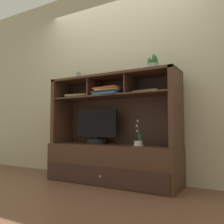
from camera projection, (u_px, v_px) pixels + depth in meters
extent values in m
cube|color=brown|center=(112.00, 184.00, 3.04)|extent=(6.00, 6.00, 0.02)
cube|color=tan|center=(122.00, 76.00, 3.37)|extent=(6.00, 0.02, 2.80)
cube|color=#40261B|center=(112.00, 164.00, 3.05)|extent=(1.70, 0.51, 0.48)
cube|color=#321F19|center=(101.00, 176.00, 2.82)|extent=(1.63, 0.01, 0.21)
sphere|color=silver|center=(100.00, 176.00, 2.81)|extent=(0.02, 0.02, 0.02)
cube|color=#40261B|center=(63.00, 112.00, 3.50)|extent=(0.06, 0.43, 0.87)
cube|color=#40261B|center=(176.00, 107.00, 2.69)|extent=(0.06, 0.43, 0.87)
cube|color=#321F19|center=(120.00, 112.00, 3.27)|extent=(1.64, 0.02, 0.84)
cube|color=#40261B|center=(112.00, 77.00, 3.12)|extent=(1.70, 0.43, 0.03)
cube|color=#40261B|center=(112.00, 96.00, 3.11)|extent=(1.58, 0.39, 0.02)
cube|color=#40261B|center=(95.00, 89.00, 3.24)|extent=(0.02, 0.36, 0.22)
cube|color=#40261B|center=(131.00, 85.00, 2.98)|extent=(0.02, 0.36, 0.22)
cylinder|color=black|center=(96.00, 141.00, 3.21)|extent=(0.26, 0.26, 0.06)
cylinder|color=black|center=(96.00, 138.00, 3.21)|extent=(0.04, 0.04, 0.03)
cube|color=black|center=(96.00, 123.00, 3.22)|extent=(0.60, 0.03, 0.35)
cube|color=black|center=(96.00, 123.00, 3.21)|extent=(0.57, 0.00, 0.32)
cylinder|color=beige|center=(138.00, 143.00, 2.85)|extent=(0.10, 0.10, 0.05)
cylinder|color=beige|center=(138.00, 145.00, 2.85)|extent=(0.12, 0.12, 0.01)
cylinder|color=#4C6B38|center=(138.00, 131.00, 2.86)|extent=(0.03, 0.02, 0.23)
sphere|color=silver|center=(137.00, 131.00, 2.86)|extent=(0.02, 0.02, 0.02)
sphere|color=silver|center=(137.00, 126.00, 2.86)|extent=(0.02, 0.02, 0.02)
sphere|color=silver|center=(138.00, 121.00, 2.89)|extent=(0.03, 0.03, 0.03)
ellipsoid|color=#25793A|center=(139.00, 138.00, 2.84)|extent=(0.05, 0.06, 0.09)
ellipsoid|color=#25793A|center=(140.00, 138.00, 2.85)|extent=(0.04, 0.05, 0.09)
cube|color=#374046|center=(79.00, 98.00, 3.37)|extent=(0.30, 0.27, 0.02)
cube|color=slate|center=(79.00, 97.00, 3.38)|extent=(0.32, 0.28, 0.01)
cube|color=gold|center=(80.00, 95.00, 3.38)|extent=(0.40, 0.27, 0.02)
cube|color=gold|center=(148.00, 92.00, 2.83)|extent=(0.33, 0.24, 0.01)
cube|color=#373E3A|center=(148.00, 91.00, 2.83)|extent=(0.33, 0.23, 0.01)
cube|color=#295889|center=(110.00, 94.00, 3.05)|extent=(0.39, 0.33, 0.02)
cube|color=navy|center=(110.00, 93.00, 3.06)|extent=(0.33, 0.24, 0.01)
cube|color=#2F383C|center=(109.00, 92.00, 3.06)|extent=(0.44, 0.27, 0.02)
cube|color=gold|center=(111.00, 90.00, 3.06)|extent=(0.33, 0.30, 0.02)
cube|color=#AD3422|center=(110.00, 89.00, 3.05)|extent=(0.38, 0.33, 0.02)
cylinder|color=slate|center=(79.00, 77.00, 3.42)|extent=(0.06, 0.06, 0.11)
cylinder|color=slate|center=(79.00, 72.00, 3.42)|extent=(0.03, 0.03, 0.02)
cylinder|color=tan|center=(79.00, 66.00, 3.43)|extent=(0.00, 0.03, 0.18)
cylinder|color=tan|center=(79.00, 66.00, 3.43)|extent=(0.02, 0.00, 0.18)
cylinder|color=tan|center=(79.00, 66.00, 3.43)|extent=(0.00, 0.04, 0.18)
cylinder|color=tan|center=(79.00, 66.00, 3.42)|extent=(0.04, 0.00, 0.18)
cylinder|color=gray|center=(153.00, 68.00, 2.86)|extent=(0.14, 0.14, 0.09)
cylinder|color=gray|center=(153.00, 71.00, 2.86)|extent=(0.16, 0.16, 0.01)
ellipsoid|color=#2D6426|center=(155.00, 61.00, 2.85)|extent=(0.05, 0.08, 0.13)
ellipsoid|color=#2D6426|center=(155.00, 60.00, 2.88)|extent=(0.07, 0.05, 0.07)
ellipsoid|color=#2D6426|center=(152.00, 62.00, 2.88)|extent=(0.06, 0.05, 0.07)
ellipsoid|color=#2D6426|center=(149.00, 62.00, 2.87)|extent=(0.04, 0.04, 0.11)
ellipsoid|color=#2D6426|center=(154.00, 58.00, 2.83)|extent=(0.05, 0.06, 0.11)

